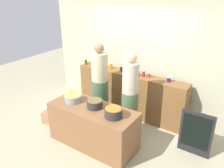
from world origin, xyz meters
The scene contains 20 objects.
ground centered at (0.00, 0.00, 0.00)m, with size 12.00×12.00×0.00m, color tan.
storefront_wall centered at (0.00, 1.45, 1.50)m, with size 4.80×0.12×3.00m, color #AEAB8E.
display_shelf centered at (0.00, 1.10, 0.52)m, with size 2.70×0.36×1.04m, color brown.
prep_table centered at (0.00, -0.30, 0.40)m, with size 1.70×0.70×0.80m, color brown.
preserve_jar_0 centered at (-1.27, 1.05, 1.11)m, with size 0.07×0.07×0.14m.
preserve_jar_1 centered at (-0.89, 1.03, 1.09)m, with size 0.09×0.09×0.10m.
preserve_jar_2 centered at (-0.56, 1.15, 1.11)m, with size 0.08×0.08×0.14m.
preserve_jar_3 centered at (-0.25, 1.13, 1.10)m, with size 0.09×0.09×0.13m.
preserve_jar_4 centered at (-0.10, 1.16, 1.09)m, with size 0.07×0.07×0.10m.
preserve_jar_5 centered at (0.21, 1.08, 1.10)m, with size 0.08×0.08×0.13m.
preserve_jar_6 centered at (0.33, 1.11, 1.11)m, with size 0.07×0.07×0.14m.
preserve_jar_7 centered at (0.44, 1.14, 1.09)m, with size 0.07×0.07×0.11m.
preserve_jar_8 centered at (0.90, 1.12, 1.09)m, with size 0.08×0.08×0.11m.
cooking_pot_left centered at (-0.48, -0.30, 0.87)m, with size 0.34×0.34×0.14m.
cooking_pot_center centered at (0.02, -0.25, 0.87)m, with size 0.30×0.30×0.15m.
cooking_pot_right centered at (0.49, -0.34, 0.88)m, with size 0.31×0.31×0.17m.
cook_with_tongs centered at (-0.41, 0.49, 0.82)m, with size 0.37×0.37×1.80m.
cook_in_cap centered at (0.41, 0.37, 0.82)m, with size 0.33×0.33×1.78m.
bread_crate centered at (-1.23, -0.22, 0.13)m, with size 0.41×0.31×0.27m, color #9A6E4C.
chalkboard_sign centered at (1.71, 0.50, 0.44)m, with size 0.58×0.05×0.87m.
Camera 1 is at (2.33, -3.14, 2.88)m, focal length 36.28 mm.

